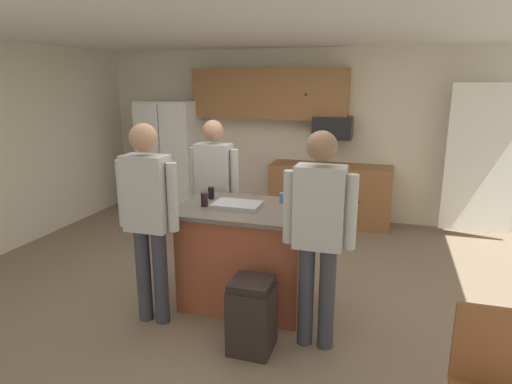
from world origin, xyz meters
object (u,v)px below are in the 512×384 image
at_px(kitchen_island, 247,255).
at_px(mug_blue_stoneware, 284,198).
at_px(serving_tray, 237,205).
at_px(trash_bin, 252,315).
at_px(person_guest_by_door, 319,226).
at_px(glass_stout_tall, 204,200).
at_px(microwave_over_range, 333,128).
at_px(refrigerator, 171,157).
at_px(glass_pilsner, 211,193).
at_px(glass_dark_ale, 291,210).
at_px(person_host_foreground, 214,186).
at_px(person_guest_left, 148,211).

xyz_separation_m(kitchen_island, mug_blue_stoneware, (0.30, 0.25, 0.53)).
relative_size(serving_tray, trash_bin, 0.72).
bearing_deg(kitchen_island, person_guest_by_door, -34.22).
height_order(mug_blue_stoneware, glass_stout_tall, glass_stout_tall).
bearing_deg(mug_blue_stoneware, trash_bin, -91.05).
bearing_deg(glass_stout_tall, serving_tray, 10.33).
relative_size(microwave_over_range, mug_blue_stoneware, 4.46).
distance_m(refrigerator, glass_pilsner, 3.03).
relative_size(microwave_over_range, glass_dark_ale, 4.65).
relative_size(person_host_foreground, glass_stout_tall, 13.47).
bearing_deg(glass_pilsner, microwave_over_range, 71.86).
bearing_deg(glass_dark_ale, person_guest_left, -161.46).
distance_m(refrigerator, kitchen_island, 3.46).
bearing_deg(glass_stout_tall, glass_dark_ale, -6.02).
bearing_deg(person_host_foreground, microwave_over_range, 112.06).
distance_m(person_guest_by_door, person_host_foreground, 1.78).
bearing_deg(person_host_foreground, glass_pilsner, -23.54).
bearing_deg(mug_blue_stoneware, glass_stout_tall, -153.94).
xyz_separation_m(refrigerator, kitchen_island, (2.18, -2.65, -0.41)).
bearing_deg(person_guest_by_door, microwave_over_range, -49.86).
bearing_deg(kitchen_island, person_guest_left, -141.02).
xyz_separation_m(person_guest_left, glass_dark_ale, (1.17, 0.39, -0.01)).
xyz_separation_m(person_guest_by_door, person_host_foreground, (-1.35, 1.16, -0.04)).
xyz_separation_m(person_host_foreground, serving_tray, (0.51, -0.68, 0.00)).
bearing_deg(microwave_over_range, glass_stout_tall, -105.81).
relative_size(glass_pilsner, trash_bin, 0.20).
height_order(glass_dark_ale, glass_stout_tall, glass_stout_tall).
bearing_deg(refrigerator, person_guest_left, -65.35).
relative_size(glass_pilsner, serving_tray, 0.27).
relative_size(microwave_over_range, glass_stout_tall, 4.39).
height_order(serving_tray, trash_bin, serving_tray).
bearing_deg(trash_bin, glass_stout_tall, 136.12).
relative_size(microwave_over_range, person_guest_by_door, 0.32).
distance_m(person_guest_by_door, glass_dark_ale, 0.45).
bearing_deg(serving_tray, glass_stout_tall, -169.67).
bearing_deg(person_guest_left, trash_bin, -48.48).
xyz_separation_m(person_host_foreground, glass_pilsner, (0.16, -0.47, 0.04)).
xyz_separation_m(refrigerator, microwave_over_range, (2.60, 0.12, 0.54)).
xyz_separation_m(kitchen_island, glass_dark_ale, (0.46, -0.18, 0.54)).
relative_size(refrigerator, kitchen_island, 1.40).
relative_size(person_host_foreground, trash_bin, 2.82).
xyz_separation_m(kitchen_island, trash_bin, (0.28, -0.73, -0.19)).
relative_size(person_guest_left, glass_stout_tall, 14.05).
xyz_separation_m(microwave_over_range, glass_stout_tall, (-0.81, -2.86, -0.41)).
bearing_deg(person_guest_left, glass_dark_ale, -20.44).
relative_size(glass_dark_ale, mug_blue_stoneware, 0.96).
bearing_deg(glass_stout_tall, person_host_foreground, 105.45).
xyz_separation_m(microwave_over_range, person_guest_left, (-1.12, -3.34, -0.41)).
distance_m(person_guest_left, glass_dark_ale, 1.23).
relative_size(microwave_over_range, serving_tray, 1.27).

